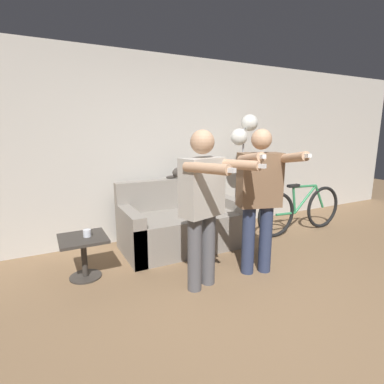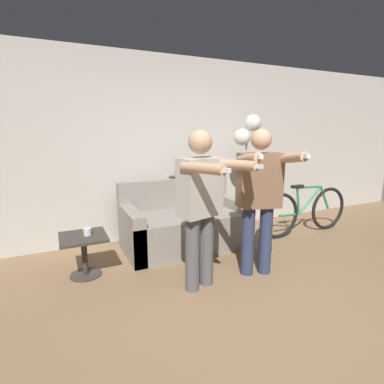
{
  "view_description": "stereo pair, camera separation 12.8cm",
  "coord_description": "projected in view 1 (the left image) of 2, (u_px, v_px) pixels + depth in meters",
  "views": [
    {
      "loc": [
        -1.75,
        -1.61,
        1.57
      ],
      "look_at": [
        -0.23,
        1.35,
        0.87
      ],
      "focal_mm": 28.0,
      "sensor_mm": 36.0,
      "label": 1
    },
    {
      "loc": [
        -1.64,
        -1.67,
        1.57
      ],
      "look_at": [
        -0.23,
        1.35,
        0.87
      ],
      "focal_mm": 28.0,
      "sensor_mm": 36.0,
      "label": 2
    }
  ],
  "objects": [
    {
      "name": "cat",
      "position": [
        183.0,
        172.0,
        4.28
      ],
      "size": [
        0.42,
        0.15,
        0.19
      ],
      "color": "#3D3833",
      "rests_on": "couch"
    },
    {
      "name": "floor_lamp",
      "position": [
        244.0,
        141.0,
        4.34
      ],
      "size": [
        0.42,
        0.34,
        1.79
      ],
      "color": "#B2B2B7",
      "rests_on": "ground_plane"
    },
    {
      "name": "cup",
      "position": [
        87.0,
        233.0,
        3.17
      ],
      "size": [
        0.08,
        0.08,
        0.08
      ],
      "color": "silver",
      "rests_on": "side_table"
    },
    {
      "name": "person_right",
      "position": [
        260.0,
        192.0,
        3.17
      ],
      "size": [
        0.64,
        0.77,
        1.58
      ],
      "rotation": [
        0.0,
        0.0,
        -0.28
      ],
      "color": "#2D3856",
      "rests_on": "ground_plane"
    },
    {
      "name": "ground_plane",
      "position": [
        290.0,
        321.0,
        2.51
      ],
      "size": [
        16.0,
        16.0,
        0.0
      ],
      "primitive_type": "plane",
      "color": "#846647"
    },
    {
      "name": "bicycle",
      "position": [
        301.0,
        210.0,
        4.62
      ],
      "size": [
        1.67,
        0.07,
        0.77
      ],
      "color": "black",
      "rests_on": "ground_plane"
    },
    {
      "name": "person_left",
      "position": [
        204.0,
        200.0,
        2.87
      ],
      "size": [
        0.61,
        0.76,
        1.57
      ],
      "rotation": [
        0.0,
        0.0,
        0.27
      ],
      "color": "#56565B",
      "rests_on": "ground_plane"
    },
    {
      "name": "couch",
      "position": [
        183.0,
        225.0,
        4.07
      ],
      "size": [
        1.63,
        0.86,
        0.89
      ],
      "color": "gray",
      "rests_on": "ground_plane"
    },
    {
      "name": "wall_back",
      "position": [
        170.0,
        148.0,
        4.42
      ],
      "size": [
        10.0,
        0.05,
        2.6
      ],
      "color": "beige",
      "rests_on": "ground_plane"
    },
    {
      "name": "side_table",
      "position": [
        84.0,
        248.0,
        3.18
      ],
      "size": [
        0.48,
        0.48,
        0.46
      ],
      "color": "#38332D",
      "rests_on": "ground_plane"
    }
  ]
}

